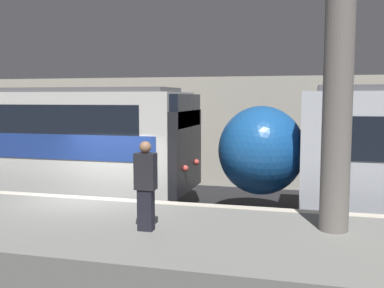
# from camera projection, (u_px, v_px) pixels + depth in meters

# --- Properties ---
(ground_plane) EXTENTS (120.00, 120.00, 0.00)m
(ground_plane) POSITION_uv_depth(u_px,v_px,m) (90.00, 236.00, 11.24)
(ground_plane) COLOR black
(platform) EXTENTS (40.00, 4.01, 1.03)m
(platform) POSITION_uv_depth(u_px,v_px,m) (44.00, 241.00, 9.25)
(platform) COLOR slate
(platform) RESTS_ON ground
(station_rear_barrier) EXTENTS (50.00, 0.15, 4.26)m
(station_rear_barrier) POSITION_uv_depth(u_px,v_px,m) (174.00, 131.00, 17.93)
(station_rear_barrier) COLOR #B2AD9E
(station_rear_barrier) RESTS_ON ground
(support_pillar_near) EXTENTS (0.53, 0.53, 4.20)m
(support_pillar_near) POSITION_uv_depth(u_px,v_px,m) (337.00, 117.00, 8.11)
(support_pillar_near) COLOR slate
(support_pillar_near) RESTS_ON platform
(person_walking) EXTENTS (0.38, 0.24, 1.66)m
(person_walking) POSITION_uv_depth(u_px,v_px,m) (146.00, 184.00, 8.23)
(person_walking) COLOR black
(person_walking) RESTS_ON platform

